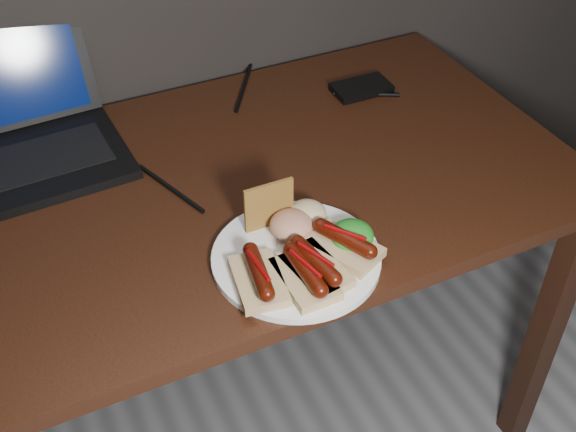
# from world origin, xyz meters

# --- Properties ---
(desk) EXTENTS (1.40, 0.70, 0.75)m
(desk) POSITION_xyz_m (0.00, 1.38, 0.66)
(desk) COLOR #34180D
(desk) RESTS_ON ground
(laptop) EXTENTS (0.42, 0.35, 0.25)m
(laptop) POSITION_xyz_m (-0.28, 1.63, 0.80)
(laptop) COLOR black
(laptop) RESTS_ON desk
(hard_drive) EXTENTS (0.12, 0.07, 0.02)m
(hard_drive) POSITION_xyz_m (0.44, 1.55, 0.76)
(hard_drive) COLOR black
(hard_drive) RESTS_ON desk
(desk_cables) EXTENTS (0.95, 0.46, 0.01)m
(desk_cables) POSITION_xyz_m (0.03, 1.52, 0.75)
(desk_cables) COLOR black
(desk_cables) RESTS_ON desk
(plate) EXTENTS (0.28, 0.28, 0.01)m
(plate) POSITION_xyz_m (0.09, 1.15, 0.76)
(plate) COLOR white
(plate) RESTS_ON desk
(bread_sausage_left) EXTENTS (0.09, 0.12, 0.04)m
(bread_sausage_left) POSITION_xyz_m (0.01, 1.11, 0.78)
(bread_sausage_left) COLOR #E1C384
(bread_sausage_left) RESTS_ON plate
(bread_sausage_center) EXTENTS (0.09, 0.12, 0.04)m
(bread_sausage_center) POSITION_xyz_m (0.10, 1.10, 0.78)
(bread_sausage_center) COLOR #E1C384
(bread_sausage_center) RESTS_ON plate
(bread_sausage_right) EXTENTS (0.11, 0.13, 0.04)m
(bread_sausage_right) POSITION_xyz_m (0.16, 1.12, 0.78)
(bread_sausage_right) COLOR #E1C384
(bread_sausage_right) RESTS_ON plate
(bread_sausage_extra) EXTENTS (0.07, 0.12, 0.04)m
(bread_sausage_extra) POSITION_xyz_m (0.08, 1.09, 0.78)
(bread_sausage_extra) COLOR #E1C384
(bread_sausage_extra) RESTS_ON plate
(crispbread) EXTENTS (0.08, 0.01, 0.08)m
(crispbread) POSITION_xyz_m (0.08, 1.23, 0.80)
(crispbread) COLOR #B07E30
(crispbread) RESTS_ON plate
(salad_greens) EXTENTS (0.07, 0.07, 0.04)m
(salad_greens) POSITION_xyz_m (0.18, 1.13, 0.78)
(salad_greens) COLOR #115713
(salad_greens) RESTS_ON plate
(salsa_mound) EXTENTS (0.07, 0.07, 0.04)m
(salsa_mound) POSITION_xyz_m (0.10, 1.19, 0.78)
(salsa_mound) COLOR maroon
(salsa_mound) RESTS_ON plate
(coleslaw_mound) EXTENTS (0.06, 0.06, 0.04)m
(coleslaw_mound) POSITION_xyz_m (0.14, 1.21, 0.78)
(coleslaw_mound) COLOR beige
(coleslaw_mound) RESTS_ON plate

